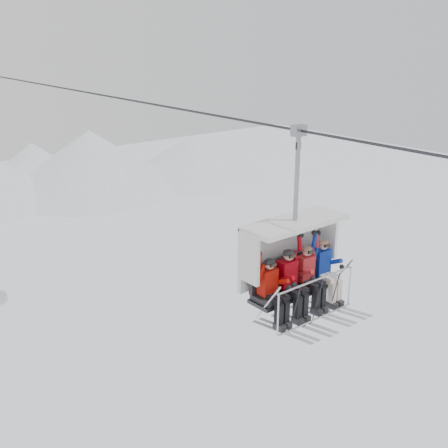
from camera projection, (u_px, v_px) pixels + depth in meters
haul_cable at (224, 117)px, 12.70m from camera, size 0.06×50.00×0.06m
chairlift_carrier at (289, 253)px, 11.92m from camera, size 2.36×1.17×3.98m
skier_far_left at (272, 289)px, 11.39m from camera, size 0.38×1.69×1.51m
skier_center_left at (290, 281)px, 11.71m from camera, size 0.41×1.69×1.61m
skier_center_right at (309, 275)px, 12.04m from camera, size 0.38×1.69×1.53m
skier_far_right at (325, 269)px, 12.34m from camera, size 0.39×1.69×1.57m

